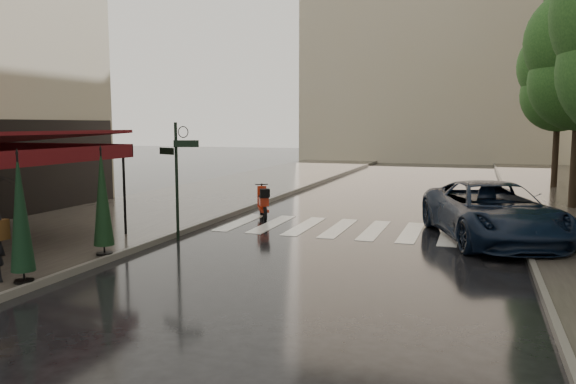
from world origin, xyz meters
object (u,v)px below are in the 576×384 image
Objects in this scene: parasol_front at (20,213)px; parasol_back at (102,197)px; parked_car at (493,212)px; scooter at (263,203)px.

parasol_front is 1.01× the size of parasol_back.
parasol_front is at bearing -157.06° from parked_car.
parasol_back is (-1.33, -6.48, 0.93)m from scooter.
scooter is 0.61× the size of parasol_back.
parasol_back reaches higher than scooter.
parasol_front is at bearing -125.55° from scooter.
parked_car is (7.00, -1.47, 0.28)m from scooter.
parasol_front is 2.38m from parasol_back.
parked_car is 11.16m from parasol_front.
parasol_back is at bearing 90.00° from parasol_front.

